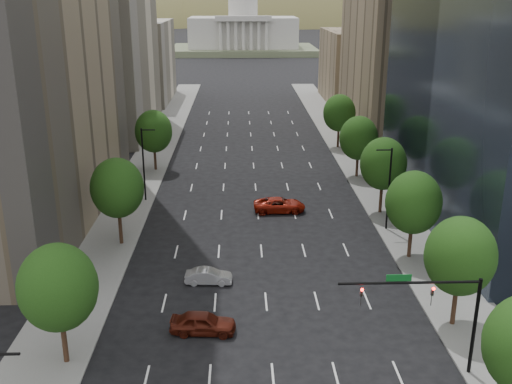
{
  "coord_description": "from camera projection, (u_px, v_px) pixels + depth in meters",
  "views": [
    {
      "loc": [
        -2.08,
        -2.67,
        23.98
      ],
      "look_at": [
        -0.69,
        44.4,
        8.0
      ],
      "focal_mm": 41.27,
      "sensor_mm": 36.0,
      "label": 1
    }
  ],
  "objects": [
    {
      "name": "sidewalk_left",
      "position": [
        122.0,
        215.0,
        66.63
      ],
      "size": [
        6.0,
        200.0,
        0.15
      ],
      "primitive_type": "cube",
      "color": "slate",
      "rests_on": "ground"
    },
    {
      "name": "sidewalk_right",
      "position": [
        393.0,
        212.0,
        67.49
      ],
      "size": [
        6.0,
        200.0,
        0.15
      ],
      "primitive_type": "cube",
      "color": "slate",
      "rests_on": "ground"
    },
    {
      "name": "midrise_cream_left",
      "position": [
        105.0,
        32.0,
        101.46
      ],
      "size": [
        14.0,
        30.0,
        35.0
      ],
      "primitive_type": "cube",
      "color": "beige",
      "rests_on": "ground"
    },
    {
      "name": "filler_left",
      "position": [
        139.0,
        61.0,
        135.43
      ],
      "size": [
        14.0,
        26.0,
        18.0
      ],
      "primitive_type": "cube",
      "color": "beige",
      "rests_on": "ground"
    },
    {
      "name": "parking_tan_right",
      "position": [
        396.0,
        48.0,
        100.82
      ],
      "size": [
        14.0,
        30.0,
        30.0
      ],
      "primitive_type": "cube",
      "color": "#8C7759",
      "rests_on": "ground"
    },
    {
      "name": "filler_right",
      "position": [
        357.0,
        67.0,
        134.31
      ],
      "size": [
        14.0,
        26.0,
        16.0
      ],
      "primitive_type": "cube",
      "color": "#8C7759",
      "rests_on": "ground"
    },
    {
      "name": "tree_right_1",
      "position": [
        460.0,
        256.0,
        42.91
      ],
      "size": [
        5.2,
        5.2,
        8.75
      ],
      "color": "#382316",
      "rests_on": "ground"
    },
    {
      "name": "tree_right_2",
      "position": [
        414.0,
        203.0,
        54.32
      ],
      "size": [
        5.2,
        5.2,
        8.61
      ],
      "color": "#382316",
      "rests_on": "ground"
    },
    {
      "name": "tree_right_3",
      "position": [
        383.0,
        164.0,
        65.58
      ],
      "size": [
        5.2,
        5.2,
        8.89
      ],
      "color": "#382316",
      "rests_on": "ground"
    },
    {
      "name": "tree_right_4",
      "position": [
        359.0,
        138.0,
        78.97
      ],
      "size": [
        5.2,
        5.2,
        8.46
      ],
      "color": "#382316",
      "rests_on": "ground"
    },
    {
      "name": "tree_right_5",
      "position": [
        339.0,
        113.0,
        94.02
      ],
      "size": [
        5.2,
        5.2,
        8.75
      ],
      "color": "#382316",
      "rests_on": "ground"
    },
    {
      "name": "tree_left_0",
      "position": [
        58.0,
        288.0,
        38.34
      ],
      "size": [
        5.2,
        5.2,
        8.75
      ],
      "color": "#382316",
      "rests_on": "ground"
    },
    {
      "name": "tree_left_1",
      "position": [
        117.0,
        188.0,
        57.2
      ],
      "size": [
        5.2,
        5.2,
        8.97
      ],
      "color": "#382316",
      "rests_on": "ground"
    },
    {
      "name": "tree_left_2",
      "position": [
        154.0,
        131.0,
        81.91
      ],
      "size": [
        5.2,
        5.2,
        8.68
      ],
      "color": "#382316",
      "rests_on": "ground"
    },
    {
      "name": "streetlight_rn",
      "position": [
        389.0,
        187.0,
        61.17
      ],
      "size": [
        1.7,
        0.2,
        9.0
      ],
      "color": "black",
      "rests_on": "ground"
    },
    {
      "name": "streetlight_ln",
      "position": [
        144.0,
        163.0,
        69.89
      ],
      "size": [
        1.7,
        0.2,
        9.0
      ],
      "color": "black",
      "rests_on": "ground"
    },
    {
      "name": "traffic_signal",
      "position": [
        439.0,
        305.0,
        37.32
      ],
      "size": [
        9.12,
        0.4,
        7.38
      ],
      "color": "black",
      "rests_on": "ground"
    },
    {
      "name": "capitol",
      "position": [
        243.0,
        32.0,
        243.89
      ],
      "size": [
        60.0,
        40.0,
        35.2
      ],
      "color": "#596647",
      "rests_on": "ground"
    },
    {
      "name": "foothills",
      "position": [
        275.0,
        58.0,
        590.75
      ],
      "size": [
        720.0,
        413.0,
        263.0
      ],
      "color": "olive",
      "rests_on": "ground"
    },
    {
      "name": "car_maroon",
      "position": [
        203.0,
        323.0,
        43.49
      ],
      "size": [
        5.01,
        2.34,
        1.66
      ],
      "primitive_type": "imported",
      "rotation": [
        0.0,
        0.0,
        1.49
      ],
      "color": "#4A160C",
      "rests_on": "ground"
    },
    {
      "name": "car_silver",
      "position": [
        209.0,
        276.0,
        50.98
      ],
      "size": [
        4.12,
        1.6,
        1.34
      ],
      "primitive_type": "imported",
      "rotation": [
        0.0,
        0.0,
        1.53
      ],
      "color": "#A9AAAF",
      "rests_on": "ground"
    },
    {
      "name": "car_red_far",
      "position": [
        279.0,
        205.0,
        67.69
      ],
      "size": [
        6.03,
        2.95,
        1.65
      ],
      "primitive_type": "imported",
      "rotation": [
        0.0,
        0.0,
        1.61
      ],
      "color": "maroon",
      "rests_on": "ground"
    }
  ]
}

